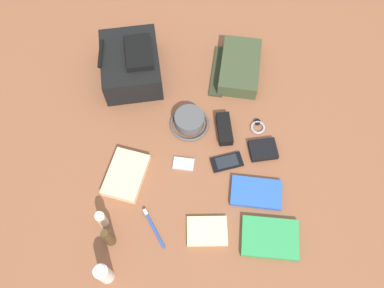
{
  "coord_description": "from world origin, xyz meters",
  "views": [
    {
      "loc": [
        -0.7,
        0.01,
        1.5
      ],
      "look_at": [
        0.0,
        0.0,
        0.04
      ],
      "focal_mm": 37.68,
      "sensor_mm": 36.0,
      "label": 1
    }
  ],
  "objects_px": {
    "travel_guidebook": "(256,193)",
    "notepad": "(207,231)",
    "toiletry_pouch": "(239,67)",
    "paperback_novel": "(270,238)",
    "media_player": "(184,164)",
    "toothbrush": "(153,226)",
    "bucket_hat": "(189,121)",
    "lotion_bottle": "(102,219)",
    "wristwatch": "(258,127)",
    "folded_towel": "(126,175)",
    "wallet": "(263,150)",
    "cell_phone": "(227,162)",
    "toothpaste_tube": "(104,274)",
    "cologne_bottle": "(108,237)",
    "backpack": "(131,64)",
    "sunglasses_case": "(224,129)"
  },
  "relations": [
    {
      "from": "backpack",
      "to": "cell_phone",
      "type": "bearing_deg",
      "value": -138.06
    },
    {
      "from": "bucket_hat",
      "to": "lotion_bottle",
      "type": "bearing_deg",
      "value": 141.91
    },
    {
      "from": "paperback_novel",
      "to": "travel_guidebook",
      "type": "relative_size",
      "value": 1.07
    },
    {
      "from": "toiletry_pouch",
      "to": "paperback_novel",
      "type": "height_order",
      "value": "toiletry_pouch"
    },
    {
      "from": "wallet",
      "to": "notepad",
      "type": "height_order",
      "value": "wallet"
    },
    {
      "from": "cell_phone",
      "to": "wallet",
      "type": "height_order",
      "value": "wallet"
    },
    {
      "from": "lotion_bottle",
      "to": "sunglasses_case",
      "type": "xyz_separation_m",
      "value": [
        0.38,
        -0.47,
        -0.03
      ]
    },
    {
      "from": "wristwatch",
      "to": "folded_towel",
      "type": "relative_size",
      "value": 0.36
    },
    {
      "from": "bucket_hat",
      "to": "cell_phone",
      "type": "height_order",
      "value": "bucket_hat"
    },
    {
      "from": "cologne_bottle",
      "to": "bucket_hat",
      "type": "bearing_deg",
      "value": -31.25
    },
    {
      "from": "backpack",
      "to": "bucket_hat",
      "type": "height_order",
      "value": "backpack"
    },
    {
      "from": "folded_towel",
      "to": "backpack",
      "type": "bearing_deg",
      "value": -0.5
    },
    {
      "from": "folded_towel",
      "to": "cologne_bottle",
      "type": "bearing_deg",
      "value": 170.47
    },
    {
      "from": "backpack",
      "to": "notepad",
      "type": "xyz_separation_m",
      "value": [
        -0.72,
        -0.31,
        -0.06
      ]
    },
    {
      "from": "wallet",
      "to": "lotion_bottle",
      "type": "bearing_deg",
      "value": 107.56
    },
    {
      "from": "media_player",
      "to": "wallet",
      "type": "relative_size",
      "value": 0.82
    },
    {
      "from": "media_player",
      "to": "wallet",
      "type": "distance_m",
      "value": 0.33
    },
    {
      "from": "travel_guidebook",
      "to": "notepad",
      "type": "relative_size",
      "value": 1.39
    },
    {
      "from": "toiletry_pouch",
      "to": "wallet",
      "type": "xyz_separation_m",
      "value": [
        -0.4,
        -0.08,
        -0.02
      ]
    },
    {
      "from": "paperback_novel",
      "to": "folded_towel",
      "type": "height_order",
      "value": "folded_towel"
    },
    {
      "from": "toiletry_pouch",
      "to": "travel_guidebook",
      "type": "height_order",
      "value": "toiletry_pouch"
    },
    {
      "from": "toiletry_pouch",
      "to": "folded_towel",
      "type": "distance_m",
      "value": 0.69
    },
    {
      "from": "cell_phone",
      "to": "cologne_bottle",
      "type": "bearing_deg",
      "value": 124.79
    },
    {
      "from": "lotion_bottle",
      "to": "toothbrush",
      "type": "distance_m",
      "value": 0.19
    },
    {
      "from": "toothpaste_tube",
      "to": "toothbrush",
      "type": "bearing_deg",
      "value": -41.22
    },
    {
      "from": "toothbrush",
      "to": "wallet",
      "type": "xyz_separation_m",
      "value": [
        0.31,
        -0.44,
        0.01
      ]
    },
    {
      "from": "bucket_hat",
      "to": "toothbrush",
      "type": "distance_m",
      "value": 0.46
    },
    {
      "from": "paperback_novel",
      "to": "backpack",
      "type": "bearing_deg",
      "value": 35.72
    },
    {
      "from": "paperback_novel",
      "to": "media_player",
      "type": "xyz_separation_m",
      "value": [
        0.3,
        0.32,
        -0.01
      ]
    },
    {
      "from": "bucket_hat",
      "to": "wallet",
      "type": "relative_size",
      "value": 1.52
    },
    {
      "from": "toiletry_pouch",
      "to": "wristwatch",
      "type": "bearing_deg",
      "value": -167.48
    },
    {
      "from": "wristwatch",
      "to": "notepad",
      "type": "xyz_separation_m",
      "value": [
        -0.44,
        0.23,
        0.0
      ]
    },
    {
      "from": "cell_phone",
      "to": "wristwatch",
      "type": "bearing_deg",
      "value": -40.98
    },
    {
      "from": "cell_phone",
      "to": "wallet",
      "type": "xyz_separation_m",
      "value": [
        0.05,
        -0.15,
        0.01
      ]
    },
    {
      "from": "wristwatch",
      "to": "notepad",
      "type": "relative_size",
      "value": 0.47
    },
    {
      "from": "toothpaste_tube",
      "to": "notepad",
      "type": "height_order",
      "value": "toothpaste_tube"
    },
    {
      "from": "bucket_hat",
      "to": "sunglasses_case",
      "type": "distance_m",
      "value": 0.15
    },
    {
      "from": "paperback_novel",
      "to": "toothbrush",
      "type": "bearing_deg",
      "value": 83.01
    },
    {
      "from": "backpack",
      "to": "lotion_bottle",
      "type": "height_order",
      "value": "backpack"
    },
    {
      "from": "cologne_bottle",
      "to": "media_player",
      "type": "height_order",
      "value": "cologne_bottle"
    },
    {
      "from": "toothpaste_tube",
      "to": "cell_phone",
      "type": "distance_m",
      "value": 0.63
    },
    {
      "from": "cell_phone",
      "to": "sunglasses_case",
      "type": "xyz_separation_m",
      "value": [
        0.14,
        0.0,
        0.01
      ]
    },
    {
      "from": "lotion_bottle",
      "to": "wallet",
      "type": "relative_size",
      "value": 0.98
    },
    {
      "from": "lotion_bottle",
      "to": "media_player",
      "type": "xyz_separation_m",
      "value": [
        0.23,
        -0.3,
        -0.05
      ]
    },
    {
      "from": "toiletry_pouch",
      "to": "notepad",
      "type": "distance_m",
      "value": 0.75
    },
    {
      "from": "toiletry_pouch",
      "to": "toothbrush",
      "type": "xyz_separation_m",
      "value": [
        -0.7,
        0.37,
        -0.03
      ]
    },
    {
      "from": "media_player",
      "to": "folded_towel",
      "type": "xyz_separation_m",
      "value": [
        -0.05,
        0.23,
        0.01
      ]
    },
    {
      "from": "toothpaste_tube",
      "to": "cologne_bottle",
      "type": "relative_size",
      "value": 1.09
    },
    {
      "from": "bucket_hat",
      "to": "travel_guidebook",
      "type": "bearing_deg",
      "value": -140.86
    },
    {
      "from": "backpack",
      "to": "notepad",
      "type": "relative_size",
      "value": 2.27
    }
  ]
}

